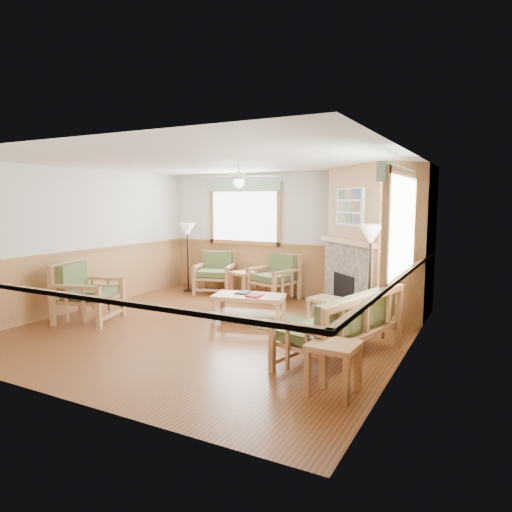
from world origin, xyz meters
The scene contains 24 objects.
floor centered at (0.00, 0.00, -0.01)m, with size 6.00×6.00×0.01m, color brown.
ceiling centered at (0.00, 0.00, 2.70)m, with size 6.00×6.00×0.01m, color white.
wall_back centered at (0.00, 3.00, 1.35)m, with size 6.00×0.02×2.70m, color silver.
wall_front centered at (0.00, -3.00, 1.35)m, with size 6.00×0.02×2.70m, color silver.
wall_left centered at (-3.00, 0.00, 1.35)m, with size 0.02×6.00×2.70m, color silver.
wall_right centered at (3.00, 0.00, 1.35)m, with size 0.02×6.00×2.70m, color silver.
wainscot centered at (0.00, 0.00, 0.55)m, with size 6.00×6.00×1.10m, color #A37243, non-canonical shape.
fireplace centered at (2.05, 2.05, 1.35)m, with size 2.20×2.20×2.70m, color #A37243, non-canonical shape.
window_back centered at (-1.10, 2.96, 2.53)m, with size 1.90×0.16×1.50m, color white, non-canonical shape.
window_right centered at (2.96, -0.20, 2.53)m, with size 0.16×1.90×1.50m, color white, non-canonical shape.
ceiling_fan centered at (0.30, 0.30, 2.66)m, with size 1.24×1.24×0.36m, color white, non-canonical shape.
sofa centered at (2.26, -0.42, 0.46)m, with size 0.82×2.00×0.92m, color tan, non-canonical shape.
armchair_back_left centered at (-1.61, 2.49, 0.46)m, with size 0.83×0.83×0.93m, color tan, non-canonical shape.
armchair_back_right centered at (-0.13, 2.50, 0.48)m, with size 0.85×0.85×0.95m, color tan, non-canonical shape.
armchair_left centered at (-2.19, -0.63, 0.51)m, with size 0.91×0.91×1.02m, color tan, non-canonical shape.
coffee_table centered at (0.31, 0.61, 0.24)m, with size 1.21×0.60×0.48m, color tan, non-canonical shape.
end_table_chairs centered at (-0.80, 2.41, 0.28)m, with size 0.49×0.47×0.55m, color tan, non-canonical shape.
end_table_sofa centered at (2.54, -1.53, 0.29)m, with size 0.51×0.49×0.57m, color tan, non-canonical shape.
footstool centered at (1.44, 1.32, 0.21)m, with size 0.48×0.48×0.41m, color tan, non-canonical shape.
braided_rug centered at (0.90, 0.90, 0.01)m, with size 1.81×1.81×0.01m, color brown.
floor_lamp_left centered at (-2.26, 2.35, 0.79)m, with size 0.36×0.36×1.58m, color black, non-canonical shape.
floor_lamp_right centered at (2.31, 0.87, 0.87)m, with size 0.40×0.40×1.74m, color black, non-canonical shape.
book_red centered at (0.46, 0.56, 0.51)m, with size 0.22×0.30×0.03m, color maroon.
book_dark centered at (0.16, 0.68, 0.51)m, with size 0.20×0.27×0.03m, color black.
Camera 1 is at (4.02, -6.11, 2.10)m, focal length 32.00 mm.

